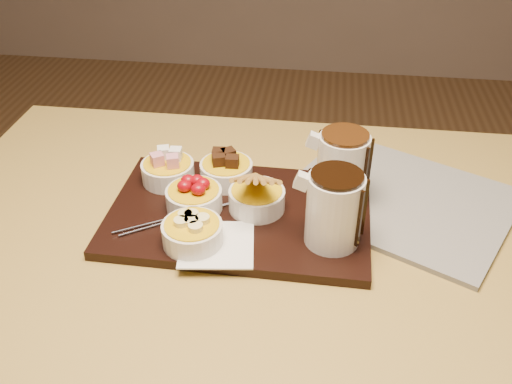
# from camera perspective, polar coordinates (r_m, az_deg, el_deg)

# --- Properties ---
(dining_table) EXTENTS (1.20, 0.80, 0.75)m
(dining_table) POSITION_cam_1_polar(r_m,az_deg,el_deg) (1.07, -0.24, -7.49)
(dining_table) COLOR #A88B3E
(dining_table) RESTS_ON ground
(serving_board) EXTENTS (0.46, 0.31, 0.02)m
(serving_board) POSITION_cam_1_polar(r_m,az_deg,el_deg) (1.02, -1.67, -2.23)
(serving_board) COLOR black
(serving_board) RESTS_ON dining_table
(napkin) EXTENTS (0.13, 0.13, 0.00)m
(napkin) POSITION_cam_1_polar(r_m,az_deg,el_deg) (0.94, -3.92, -5.24)
(napkin) COLOR white
(napkin) RESTS_ON serving_board
(bowl_marshmallows) EXTENTS (0.10, 0.10, 0.04)m
(bowl_marshmallows) POSITION_cam_1_polar(r_m,az_deg,el_deg) (1.10, -8.79, 2.00)
(bowl_marshmallows) COLOR silver
(bowl_marshmallows) RESTS_ON serving_board
(bowl_cake) EXTENTS (0.10, 0.10, 0.04)m
(bowl_cake) POSITION_cam_1_polar(r_m,az_deg,el_deg) (1.08, -2.98, 1.99)
(bowl_cake) COLOR silver
(bowl_cake) RESTS_ON serving_board
(bowl_strawberries) EXTENTS (0.10, 0.10, 0.04)m
(bowl_strawberries) POSITION_cam_1_polar(r_m,az_deg,el_deg) (1.01, -6.20, -0.72)
(bowl_strawberries) COLOR silver
(bowl_strawberries) RESTS_ON serving_board
(bowl_biscotti) EXTENTS (0.10, 0.10, 0.04)m
(bowl_biscotti) POSITION_cam_1_polar(r_m,az_deg,el_deg) (1.01, 0.08, -0.77)
(bowl_biscotti) COLOR silver
(bowl_biscotti) RESTS_ON serving_board
(bowl_bananas) EXTENTS (0.10, 0.10, 0.04)m
(bowl_bananas) POSITION_cam_1_polar(r_m,az_deg,el_deg) (0.94, -6.37, -4.17)
(bowl_bananas) COLOR silver
(bowl_bananas) RESTS_ON serving_board
(pitcher_dark_chocolate) EXTENTS (0.09, 0.09, 0.12)m
(pitcher_dark_chocolate) POSITION_cam_1_polar(r_m,az_deg,el_deg) (0.92, 7.81, -1.80)
(pitcher_dark_chocolate) COLOR silver
(pitcher_dark_chocolate) RESTS_ON serving_board
(pitcher_milk_chocolate) EXTENTS (0.09, 0.09, 0.12)m
(pitcher_milk_chocolate) POSITION_cam_1_polar(r_m,az_deg,el_deg) (1.03, 8.61, 2.45)
(pitcher_milk_chocolate) COLOR silver
(pitcher_milk_chocolate) RESTS_ON serving_board
(fondue_skewers) EXTENTS (0.16, 0.24, 0.01)m
(fondue_skewers) POSITION_cam_1_polar(r_m,az_deg,el_deg) (1.01, -7.03, -2.21)
(fondue_skewers) COLOR silver
(fondue_skewers) RESTS_ON serving_board
(newspaper) EXTENTS (0.49, 0.46, 0.01)m
(newspaper) POSITION_cam_1_polar(r_m,az_deg,el_deg) (1.10, 14.07, -0.66)
(newspaper) COLOR beige
(newspaper) RESTS_ON dining_table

